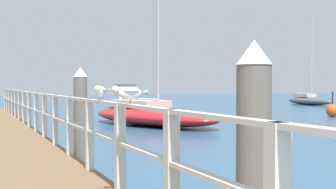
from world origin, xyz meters
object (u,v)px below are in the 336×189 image
Objects in this scene: boat_5 at (124,100)px; channel_buoy at (333,110)px; dock_piling_far at (80,119)px; seagull_background at (101,91)px; boat_4 at (152,115)px; seagull_foreground at (129,93)px; dock_piling_near at (254,172)px; boat_0 at (309,100)px.

channel_buoy is (7.70, -13.60, -0.24)m from boat_5.
dock_piling_far reaches higher than seagull_background.
channel_buoy is (16.24, 10.52, -0.72)m from dock_piling_far.
boat_4 is at bearing 82.70° from boat_5.
seagull_foreground is 0.08× the size of boat_5.
seagull_background is (-0.38, 3.31, 0.61)m from dock_piling_near.
seagull_background is 28.64m from boat_5.
seagull_background is at bearing 1.93° from seagull_foreground.
boat_5 is (-16.71, 0.82, 0.18)m from boat_0.
boat_4 is 14.98m from boat_5.
seagull_foreground is at bearing 48.63° from boat_0.
dock_piling_near reaches higher than boat_5.
dock_piling_near is 1.52× the size of channel_buoy.
boat_4 is 1.40× the size of boat_5.
seagull_background is at bearing 77.38° from boat_5.
dock_piling_near is at bearing -90.00° from dock_piling_far.
dock_piling_far is at bearing -67.94° from seagull_background.
dock_piling_far is 0.35× the size of boat_5.
dock_piling_far is 19.36m from channel_buoy.
boat_5 reaches higher than channel_buoy.
boat_5 is (8.92, 28.52, -1.09)m from seagull_foreground.
channel_buoy is (16.63, 14.92, -1.32)m from seagull_foreground.
boat_5 is (8.53, 24.11, -0.48)m from dock_piling_far.
boat_0 is 16.73m from boat_5.
seagull_background is 0.31× the size of channel_buoy.
dock_piling_near is 0.35× the size of boat_5.
boat_5 is at bearing -122.10° from boat_4.
dock_piling_far is 25.58m from boat_5.
dock_piling_far is at bearing -147.07° from channel_buoy.
boat_5 is at bearing -1.39° from boat_0.
channel_buoy is at bearing 32.93° from dock_piling_far.
dock_piling_near is 23.46m from channel_buoy.
seagull_background is 0.06× the size of boat_0.
seagull_foreground is at bearing 118.96° from seagull_background.
seagull_foreground is 0.06× the size of boat_4.
seagull_background is 13.84m from boat_4.
boat_0 is at bearing -164.73° from boat_4.
channel_buoy is at bearing -111.55° from seagull_background.
boat_0 reaches higher than seagull_foreground.
dock_piling_far is 0.28× the size of boat_0.
seagull_background is at bearing 46.80° from boat_4.
boat_4 is at bearing 61.29° from dock_piling_far.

